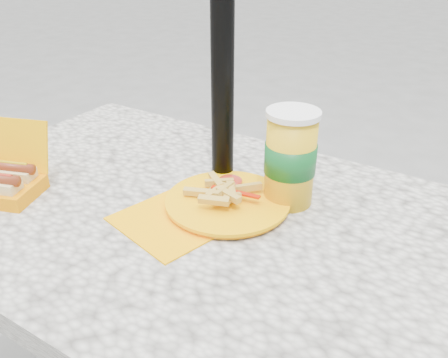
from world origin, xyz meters
The scene contains 4 objects.
picnic_table centered at (0.00, 0.00, 0.64)m, with size 1.20×0.80×0.75m.
umbrella_pole centered at (0.00, 0.16, 1.10)m, with size 0.05×0.05×2.20m, color black.
fries_plate centered at (0.08, 0.04, 0.76)m, with size 0.31×0.36×0.05m.
soda_cup centered at (0.18, 0.14, 0.85)m, with size 0.11×0.11×0.20m.
Camera 1 is at (0.53, -0.67, 1.27)m, focal length 38.00 mm.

